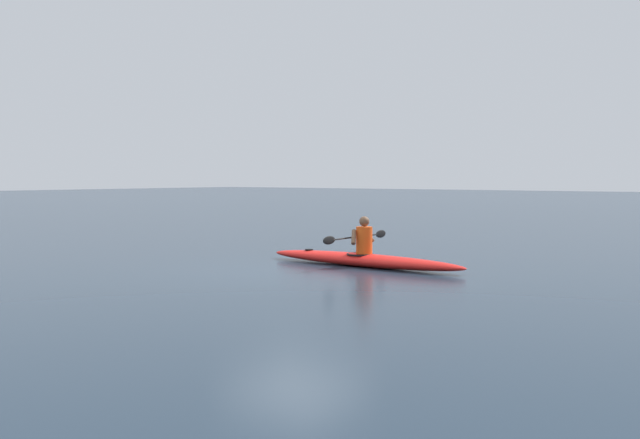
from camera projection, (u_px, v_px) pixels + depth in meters
name	position (u px, v px, depth m)	size (l,w,h in m)	color
ground_plane	(296.00, 271.00, 13.59)	(160.00, 160.00, 0.00)	#1E2D3D
kayak	(362.00, 260.00, 14.34)	(4.70, 0.65, 0.27)	red
kayaker	(363.00, 238.00, 14.29)	(0.39, 2.32, 0.77)	#E04C14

